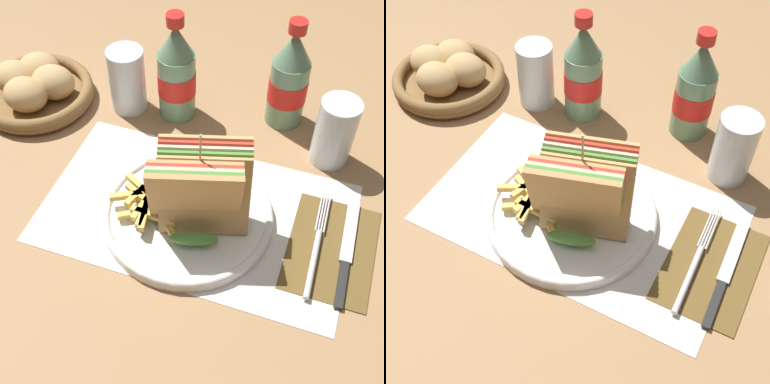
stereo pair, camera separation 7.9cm
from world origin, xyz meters
The scene contains 14 objects.
ground_plane centered at (0.00, 0.00, 0.00)m, with size 4.00×4.00×0.00m, color #9E754C.
placemat centered at (0.02, -0.01, 0.00)m, with size 0.47×0.27×0.00m.
plate_main centered at (0.02, -0.03, 0.01)m, with size 0.26×0.26×0.02m.
club_sandwich centered at (0.04, -0.03, 0.08)m, with size 0.15×0.13×0.17m.
fries_pile centered at (-0.04, -0.04, 0.03)m, with size 0.11×0.10×0.02m.
ketchup_blob centered at (-0.04, 0.01, 0.03)m, with size 0.04×0.03×0.01m.
napkin centered at (0.23, -0.01, 0.00)m, with size 0.12×0.18×0.00m.
fork centered at (0.21, -0.03, 0.01)m, with size 0.02×0.19×0.01m.
knife centered at (0.25, -0.01, 0.01)m, with size 0.02×0.19×0.00m.
coke_bottle_near centered at (-0.08, 0.20, 0.08)m, with size 0.07×0.07×0.20m.
coke_bottle_far centered at (0.10, 0.24, 0.08)m, with size 0.07×0.07×0.20m.
glass_near centered at (0.19, 0.17, 0.05)m, with size 0.06×0.06×0.12m.
glass_far centered at (-0.17, 0.19, 0.05)m, with size 0.06×0.06×0.12m.
bread_basket centered at (-0.34, 0.15, 0.03)m, with size 0.21×0.21×0.07m.
Camera 2 is at (0.26, -0.46, 0.65)m, focal length 50.00 mm.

